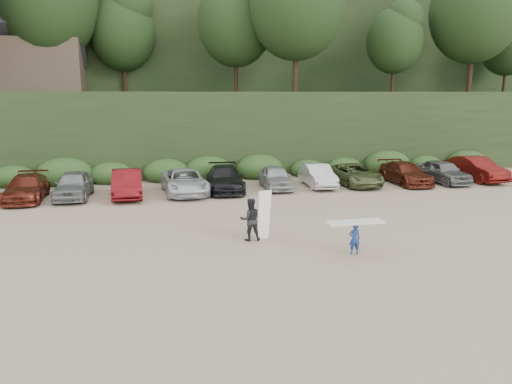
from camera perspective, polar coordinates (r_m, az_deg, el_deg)
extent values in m
plane|color=tan|center=(20.67, -2.96, -5.31)|extent=(120.00, 120.00, 0.00)
cube|color=black|center=(41.79, -7.88, 7.14)|extent=(80.00, 14.00, 6.00)
cube|color=black|center=(59.70, -9.37, 13.08)|extent=(90.00, 30.00, 16.00)
ellipsoid|color=black|center=(42.01, -8.19, 18.09)|extent=(66.00, 12.00, 10.00)
cube|color=#2B491E|center=(34.57, -7.73, 2.32)|extent=(46.20, 2.00, 1.20)
cube|color=brown|center=(44.52, -24.28, 12.97)|extent=(8.00, 6.00, 4.00)
imported|color=#5C1F15|center=(30.58, -24.76, 0.43)|extent=(2.11, 4.93, 1.42)
imported|color=gray|center=(30.14, -20.14, 0.78)|extent=(1.96, 4.63, 1.56)
imported|color=maroon|center=(29.65, -14.52, 0.95)|extent=(1.79, 4.78, 1.56)
imported|color=silver|center=(29.90, -8.17, 1.18)|extent=(2.76, 5.39, 1.46)
imported|color=black|center=(30.56, -3.54, 1.54)|extent=(2.50, 5.36, 1.51)
imported|color=#A7A8AC|center=(31.24, 2.25, 1.71)|extent=(1.96, 4.36, 1.45)
imported|color=beige|center=(32.12, 7.05, 1.87)|extent=(1.71, 4.42, 1.43)
imported|color=#545F37|center=(33.09, 11.24, 1.96)|extent=(2.51, 5.04, 1.37)
imported|color=#551E13|center=(34.32, 16.71, 2.07)|extent=(2.00, 4.90, 1.42)
imported|color=slate|center=(35.47, 20.56, 2.20)|extent=(2.16, 4.62, 1.53)
imported|color=#590F0D|center=(37.29, 23.80, 2.44)|extent=(2.08, 5.05, 1.63)
imported|color=navy|center=(18.88, 11.20, -5.29)|extent=(0.45, 0.32, 1.16)
cube|color=silver|center=(18.71, 11.27, -3.39)|extent=(2.13, 0.64, 0.08)
imported|color=black|center=(20.16, -0.67, -3.16)|extent=(0.85, 0.66, 1.74)
cube|color=white|center=(20.24, 0.88, -2.65)|extent=(0.64, 0.48, 2.05)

